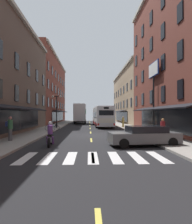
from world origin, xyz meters
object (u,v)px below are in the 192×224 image
object	(u,v)px
motorcycle_rider	(50,135)
pedestrian_near	(10,128)
billboard_sign	(154,78)
pedestrian_mid	(163,129)
box_truck	(80,114)
sedan_mid	(144,136)
transit_bus	(102,116)
sedan_near	(81,119)
street_lamp_twin	(57,110)
pedestrian_far	(123,122)
bicycle_near	(52,128)

from	to	relation	value
motorcycle_rider	pedestrian_near	world-z (taller)	pedestrian_near
billboard_sign	pedestrian_mid	xyz separation A→B (m)	(-1.46, -6.60, -5.17)
pedestrian_mid	box_truck	bearing A→B (deg)	137.08
sedan_mid	motorcycle_rider	world-z (taller)	motorcycle_rider
transit_bus	sedan_mid	xyz separation A→B (m)	(1.51, -20.25, -1.05)
sedan_near	sedan_mid	distance (m)	41.82
sedan_near	box_truck	bearing A→B (deg)	-89.16
sedan_near	sedan_mid	xyz separation A→B (m)	(5.81, -41.42, 0.04)
transit_bus	street_lamp_twin	distance (m)	8.45
pedestrian_mid	pedestrian_near	bearing A→B (deg)	-148.21
transit_bus	billboard_sign	bearing A→B (deg)	-66.68
transit_bus	sedan_near	bearing A→B (deg)	101.48
street_lamp_twin	sedan_mid	bearing A→B (deg)	-61.49
motorcycle_rider	pedestrian_far	distance (m)	18.07
box_truck	street_lamp_twin	world-z (taller)	street_lamp_twin
pedestrian_near	sedan_mid	bearing A→B (deg)	78.15
billboard_sign	motorcycle_rider	xyz separation A→B (m)	(-9.85, -8.44, -5.46)
transit_bus	pedestrian_near	bearing A→B (deg)	-114.12
transit_bus	pedestrian_mid	distance (m)	18.59
box_truck	sedan_mid	world-z (taller)	box_truck
sedan_mid	motorcycle_rider	xyz separation A→B (m)	(-6.34, 0.18, 0.01)
box_truck	bicycle_near	xyz separation A→B (m)	(-2.52, -18.64, -1.61)
pedestrian_near	pedestrian_far	world-z (taller)	pedestrian_near
bicycle_near	street_lamp_twin	bearing A→B (deg)	93.22
transit_bus	sedan_near	size ratio (longest dim) A/B	2.87
sedan_near	pedestrian_near	world-z (taller)	pedestrian_near
sedan_near	sedan_mid	bearing A→B (deg)	-82.02
transit_bus	motorcycle_rider	xyz separation A→B (m)	(-4.84, -20.07, -1.04)
pedestrian_mid	pedestrian_far	world-z (taller)	pedestrian_mid
box_truck	bicycle_near	size ratio (longest dim) A/B	4.62
motorcycle_rider	bicycle_near	world-z (taller)	motorcycle_rider
billboard_sign	transit_bus	size ratio (longest dim) A/B	0.63
billboard_sign	pedestrian_far	size ratio (longest dim) A/B	4.76
motorcycle_rider	pedestrian_near	bearing A→B (deg)	152.52
sedan_mid	pedestrian_far	world-z (taller)	pedestrian_far
sedan_mid	street_lamp_twin	xyz separation A→B (m)	(-8.42, 15.49, 2.06)
billboard_sign	transit_bus	bearing A→B (deg)	113.32
box_truck	sedan_mid	distance (m)	29.87
sedan_mid	pedestrian_mid	bearing A→B (deg)	44.52
pedestrian_near	transit_bus	bearing A→B (deg)	155.25
billboard_sign	box_truck	bearing A→B (deg)	113.83
billboard_sign	sedan_mid	bearing A→B (deg)	-112.15
transit_bus	pedestrian_far	bearing A→B (deg)	-51.99
transit_bus	pedestrian_near	world-z (taller)	transit_bus
bicycle_near	pedestrian_mid	bearing A→B (deg)	-40.34
bicycle_near	pedestrian_far	bearing A→B (deg)	31.26
box_truck	sedan_near	distance (m)	12.20
transit_bus	sedan_mid	world-z (taller)	transit_bus
pedestrian_far	street_lamp_twin	distance (m)	10.06
box_truck	pedestrian_far	xyz separation A→B (m)	(7.07, -12.82, -1.14)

